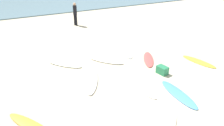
% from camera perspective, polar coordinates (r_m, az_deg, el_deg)
% --- Properties ---
extents(ground_plane, '(120.00, 120.00, 0.00)m').
position_cam_1_polar(ground_plane, '(9.96, 15.60, -11.72)').
color(ground_plane, beige).
extents(surfboard_0, '(1.27, 2.50, 0.06)m').
position_cam_1_polar(surfboard_0, '(14.83, 3.50, 3.12)').
color(surfboard_0, white).
rests_on(surfboard_0, ground_plane).
extents(surfboard_1, '(1.76, 1.78, 0.09)m').
position_cam_1_polar(surfboard_1, '(13.46, -1.26, 0.59)').
color(surfboard_1, silver).
rests_on(surfboard_1, ground_plane).
extents(surfboard_3, '(0.64, 2.37, 0.08)m').
position_cam_1_polar(surfboard_3, '(11.08, 15.17, -6.96)').
color(surfboard_3, '#4B8FD8').
rests_on(surfboard_3, ground_plane).
extents(surfboard_4, '(1.30, 1.94, 0.08)m').
position_cam_1_polar(surfboard_4, '(13.75, 8.43, 0.86)').
color(surfboard_4, '#E1534E').
rests_on(surfboard_4, ground_plane).
extents(surfboard_5, '(1.10, 2.04, 0.06)m').
position_cam_1_polar(surfboard_5, '(14.18, 19.44, 0.32)').
color(surfboard_5, yellow).
rests_on(surfboard_5, ground_plane).
extents(surfboard_6, '(1.38, 2.33, 0.09)m').
position_cam_1_polar(surfboard_6, '(11.62, -4.66, -4.22)').
color(surfboard_6, white).
rests_on(surfboard_6, ground_plane).
extents(surfboard_7, '(1.77, 2.31, 0.09)m').
position_cam_1_polar(surfboard_7, '(9.56, -18.02, -13.68)').
color(surfboard_7, gold).
rests_on(surfboard_7, ground_plane).
extents(surfboard_8, '(0.61, 2.22, 0.06)m').
position_cam_1_polar(surfboard_8, '(11.32, 7.01, -5.35)').
color(surfboard_8, silver).
rests_on(surfboard_8, ground_plane).
extents(surfboard_9, '(1.75, 1.68, 0.09)m').
position_cam_1_polar(surfboard_9, '(13.31, -10.76, -0.26)').
color(surfboard_9, silver).
rests_on(surfboard_9, ground_plane).
extents(surfboard_10, '(2.01, 2.08, 0.09)m').
position_cam_1_polar(surfboard_10, '(9.49, 12.75, -13.19)').
color(surfboard_10, '#F6DCC1').
rests_on(surfboard_10, ground_plane).
extents(beachgoer_near, '(0.36, 0.36, 1.73)m').
position_cam_1_polar(beachgoer_near, '(19.00, -8.53, 11.39)').
color(beachgoer_near, black).
rests_on(beachgoer_near, ground_plane).
extents(beach_cooler, '(0.50, 0.63, 0.40)m').
position_cam_1_polar(beach_cooler, '(12.44, 11.55, -1.61)').
color(beach_cooler, '#287F51').
rests_on(beach_cooler, ground_plane).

